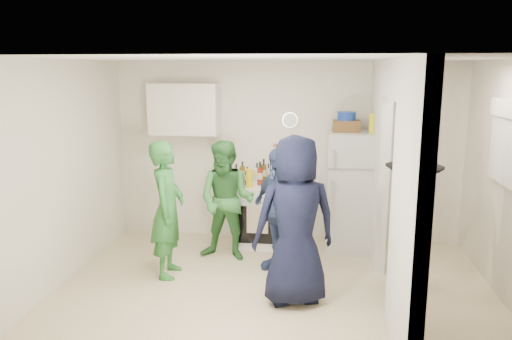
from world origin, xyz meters
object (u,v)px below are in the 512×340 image
(person_nook, at_px, (411,221))
(stove, at_px, (260,214))
(person_denim, at_px, (278,210))
(blue_bowl, at_px, (347,116))
(person_navy, at_px, (295,221))
(person_green_left, at_px, (167,209))
(person_green_center, at_px, (227,201))
(yellow_cup_stack_top, at_px, (373,124))
(wicker_basket, at_px, (346,126))
(fridge, at_px, (352,192))

(person_nook, bearing_deg, stove, -119.23)
(person_denim, bearing_deg, blue_bowl, 95.08)
(person_navy, xyz_separation_m, person_nook, (1.22, 0.40, -0.08))
(person_green_left, relative_size, person_green_center, 1.05)
(yellow_cup_stack_top, bearing_deg, person_denim, -146.72)
(wicker_basket, xyz_separation_m, person_nook, (0.65, -1.31, -0.86))
(yellow_cup_stack_top, bearing_deg, person_nook, -74.08)
(yellow_cup_stack_top, height_order, person_navy, yellow_cup_stack_top)
(stove, relative_size, person_nook, 0.53)
(blue_bowl, height_order, person_denim, blue_bowl)
(wicker_basket, distance_m, person_denim, 1.51)
(fridge, bearing_deg, yellow_cup_stack_top, -24.44)
(fridge, distance_m, person_denim, 1.24)
(person_green_left, bearing_deg, person_denim, -79.39)
(person_navy, distance_m, person_nook, 1.28)
(person_green_center, bearing_deg, fridge, 27.74)
(person_denim, xyz_separation_m, person_navy, (0.24, -0.82, 0.13))
(person_green_center, bearing_deg, wicker_basket, 30.61)
(blue_bowl, distance_m, person_nook, 1.76)
(blue_bowl, height_order, person_nook, blue_bowl)
(blue_bowl, distance_m, yellow_cup_stack_top, 0.36)
(wicker_basket, height_order, person_denim, wicker_basket)
(stove, xyz_separation_m, wicker_basket, (1.12, 0.02, 1.23))
(fridge, bearing_deg, person_nook, -66.37)
(wicker_basket, relative_size, person_green_center, 0.23)
(stove, xyz_separation_m, person_nook, (1.77, -1.29, 0.37))
(person_green_left, bearing_deg, stove, -41.81)
(person_denim, distance_m, person_navy, 0.86)
(yellow_cup_stack_top, distance_m, person_navy, 1.98)
(wicker_basket, distance_m, person_navy, 1.96)
(stove, height_order, person_denim, person_denim)
(person_green_center, relative_size, person_nook, 0.95)
(stove, height_order, yellow_cup_stack_top, yellow_cup_stack_top)
(fridge, bearing_deg, person_denim, -137.20)
(yellow_cup_stack_top, xyz_separation_m, person_denim, (-1.13, -0.74, -0.96))
(stove, distance_m, blue_bowl, 1.77)
(fridge, height_order, person_nook, person_nook)
(person_navy, bearing_deg, person_green_left, -37.21)
(fridge, distance_m, wicker_basket, 0.88)
(person_green_center, relative_size, person_navy, 0.86)
(person_navy, height_order, person_nook, person_navy)
(yellow_cup_stack_top, bearing_deg, person_navy, -119.66)
(stove, height_order, person_nook, person_nook)
(fridge, bearing_deg, blue_bowl, 153.43)
(person_navy, bearing_deg, blue_bowl, -126.67)
(person_denim, bearing_deg, person_green_left, -119.20)
(stove, height_order, fridge, fridge)
(blue_bowl, bearing_deg, stove, -178.98)
(person_denim, bearing_deg, fridge, 90.08)
(person_denim, distance_m, person_nook, 1.52)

